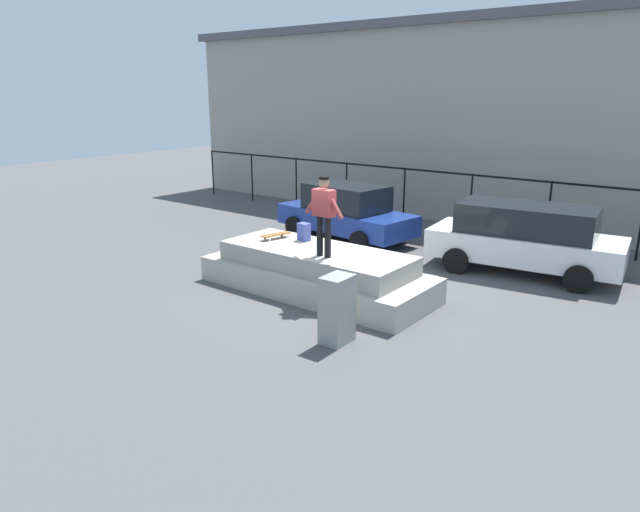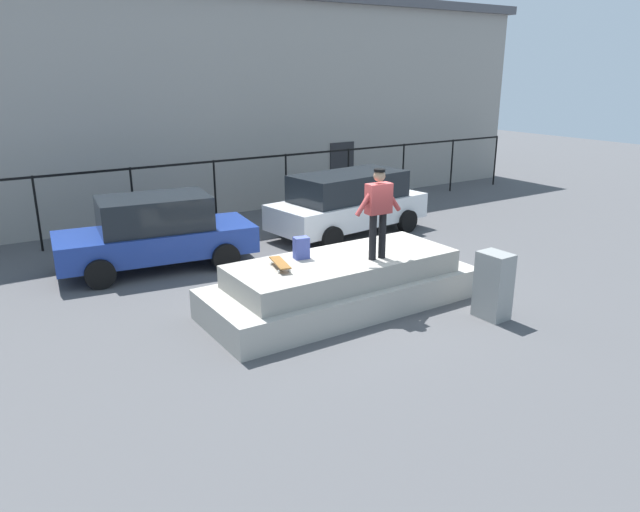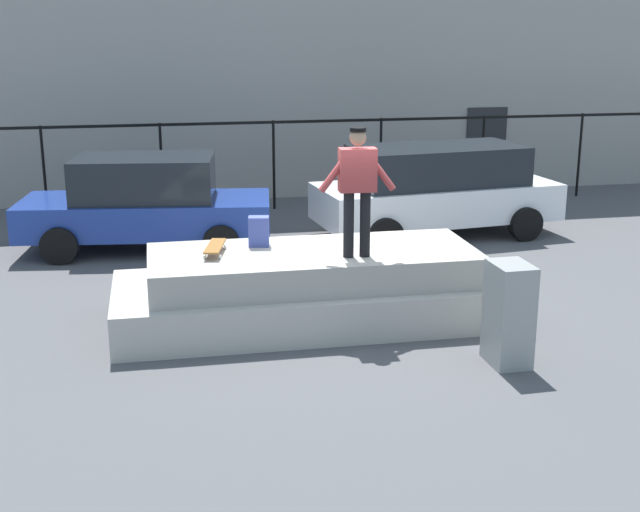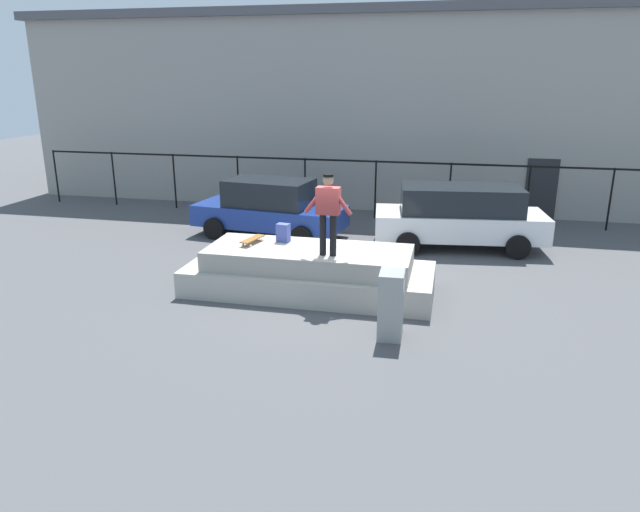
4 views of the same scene
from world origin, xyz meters
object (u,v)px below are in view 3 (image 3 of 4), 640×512
object	(u,v)px
skateboarder	(357,182)
backpack	(259,231)
skateboard	(215,247)
utility_box	(509,314)
car_white_hatchback_mid	(436,188)
car_blue_sedan_near	(146,203)

from	to	relation	value
skateboarder	backpack	bearing A→B (deg)	146.66
skateboard	utility_box	bearing A→B (deg)	-31.63
car_white_hatchback_mid	utility_box	bearing A→B (deg)	-100.79
skateboard	backpack	xyz separation A→B (m)	(0.63, 0.30, 0.11)
car_white_hatchback_mid	utility_box	distance (m)	6.38
car_blue_sedan_near	utility_box	bearing A→B (deg)	-55.67
skateboard	utility_box	size ratio (longest dim) A/B	0.63
car_blue_sedan_near	car_white_hatchback_mid	distance (m)	5.47
skateboarder	backpack	distance (m)	1.65
skateboard	utility_box	xyz separation A→B (m)	(3.34, -2.06, -0.47)
skateboard	utility_box	distance (m)	3.96
skateboard	car_blue_sedan_near	xyz separation A→B (m)	(-0.93, 4.19, -0.24)
car_blue_sedan_near	backpack	bearing A→B (deg)	-68.22
car_blue_sedan_near	car_white_hatchback_mid	world-z (taller)	car_white_hatchback_mid
skateboarder	skateboard	distance (m)	2.10
backpack	car_white_hatchback_mid	xyz separation A→B (m)	(3.91, 3.91, -0.29)
backpack	car_blue_sedan_near	size ratio (longest dim) A/B	0.09
skateboard	backpack	bearing A→B (deg)	25.08
skateboard	car_white_hatchback_mid	world-z (taller)	car_white_hatchback_mid
skateboarder	utility_box	size ratio (longest dim) A/B	1.36
skateboarder	utility_box	xyz separation A→B (m)	(1.51, -1.56, -1.37)
car_blue_sedan_near	utility_box	size ratio (longest dim) A/B	3.67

